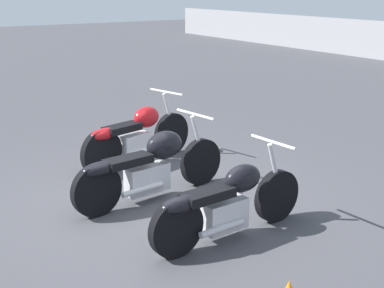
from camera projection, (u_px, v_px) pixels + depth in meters
ground_plane at (151, 202)px, 6.62m from camera, size 60.00×60.00×0.00m
motorcycle_slot_0 at (136, 136)px, 7.86m from camera, size 0.78×1.99×1.03m
motorcycle_slot_1 at (150, 166)px, 6.57m from camera, size 0.71×2.22×1.00m
motorcycle_slot_2 at (227, 203)px, 5.55m from camera, size 0.65×1.99×0.97m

